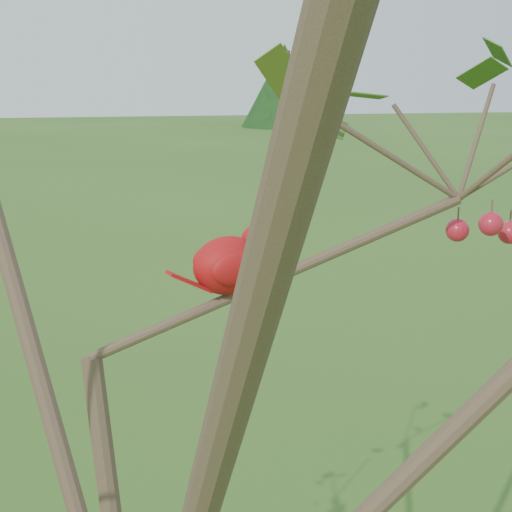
# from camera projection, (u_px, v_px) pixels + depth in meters

# --- Properties ---
(crabapple_tree) EXTENTS (2.35, 2.05, 2.95)m
(crabapple_tree) POSITION_uv_depth(u_px,v_px,m) (138.00, 272.00, 1.13)
(crabapple_tree) COLOR #3E2D21
(crabapple_tree) RESTS_ON ground
(cardinal) EXTENTS (0.20, 0.12, 0.14)m
(cardinal) POSITION_uv_depth(u_px,v_px,m) (232.00, 262.00, 1.26)
(cardinal) COLOR red
(cardinal) RESTS_ON ground
(distant_trees) EXTENTS (38.87, 16.00, 3.38)m
(distant_trees) POSITION_uv_depth(u_px,v_px,m) (113.00, 98.00, 25.16)
(distant_trees) COLOR #3E2D21
(distant_trees) RESTS_ON ground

